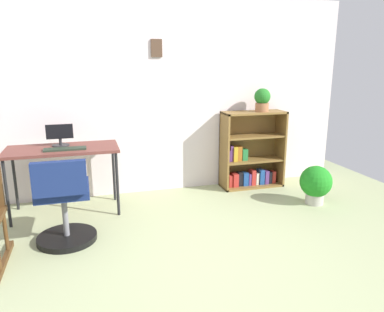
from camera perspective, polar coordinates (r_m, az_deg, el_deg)
ground_plane at (r=2.77m, az=-0.59°, el=-19.77°), size 6.24×6.24×0.00m
wall_back at (r=4.42m, az=-8.31°, el=9.00°), size 5.20×0.12×2.31m
desk at (r=4.00m, az=-19.36°, el=0.42°), size 1.12×0.54×0.70m
monitor at (r=4.06m, az=-19.74°, el=2.99°), size 0.27×0.17×0.23m
keyboard at (r=3.88m, az=-19.02°, el=1.04°), size 0.41×0.13×0.02m
office_chair at (r=3.39m, az=-19.19°, el=-7.29°), size 0.52×0.55×0.80m
bookshelf_low at (r=4.75m, az=8.95°, el=0.35°), size 0.79×0.30×0.96m
potted_plant_on_shelf at (r=4.63m, az=10.80°, el=8.59°), size 0.20×0.20×0.28m
potted_plant_floor at (r=4.35m, az=18.57°, el=-4.00°), size 0.35×0.35×0.44m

